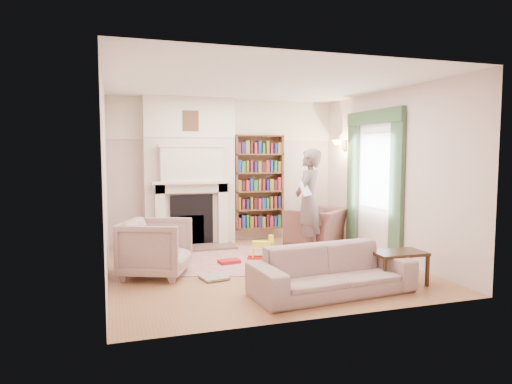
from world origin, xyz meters
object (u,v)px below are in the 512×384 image
object	(u,v)px
bookcase	(259,182)
armchair_reading	(317,227)
paraffin_heater	(142,235)
sofa	(332,270)
rocking_horse	(262,247)
armchair_left	(156,248)
coffee_table	(398,268)
man_reading	(308,201)

from	to	relation	value
bookcase	armchair_reading	xyz separation A→B (m)	(0.91, -0.81, -0.82)
bookcase	paraffin_heater	xyz separation A→B (m)	(-2.32, -0.31, -0.90)
armchair_reading	sofa	xyz separation A→B (m)	(-1.12, -2.82, -0.05)
armchair_reading	rocking_horse	world-z (taller)	armchair_reading
paraffin_heater	sofa	bearing A→B (deg)	-57.59
armchair_reading	armchair_left	world-z (taller)	armchair_left
bookcase	rocking_horse	distance (m)	1.95
coffee_table	rocking_horse	world-z (taller)	coffee_table
armchair_reading	coffee_table	size ratio (longest dim) A/B	1.55
bookcase	man_reading	bearing A→B (deg)	-71.86
bookcase	paraffin_heater	world-z (taller)	bookcase
bookcase	sofa	bearing A→B (deg)	-93.22
armchair_reading	man_reading	world-z (taller)	man_reading
armchair_left	coffee_table	distance (m)	3.38
man_reading	rocking_horse	bearing A→B (deg)	-31.67
coffee_table	paraffin_heater	xyz separation A→B (m)	(-3.14, 3.23, 0.05)
armchair_reading	coffee_table	xyz separation A→B (m)	(-0.09, -2.73, -0.13)
armchair_reading	coffee_table	world-z (taller)	armchair_reading
armchair_left	rocking_horse	bearing A→B (deg)	-51.41
sofa	paraffin_heater	world-z (taller)	sofa
armchair_left	coffee_table	size ratio (longest dim) A/B	1.29
coffee_table	man_reading	bearing A→B (deg)	100.74
bookcase	rocking_horse	size ratio (longest dim) A/B	3.96
armchair_left	rocking_horse	xyz separation A→B (m)	(1.76, 0.51, -0.21)
armchair_left	paraffin_heater	world-z (taller)	armchair_left
bookcase	armchair_reading	size ratio (longest dim) A/B	1.71
bookcase	man_reading	world-z (taller)	bookcase
man_reading	bookcase	bearing A→B (deg)	-116.55
sofa	man_reading	bearing A→B (deg)	68.20
armchair_reading	man_reading	bearing A→B (deg)	11.87
sofa	man_reading	world-z (taller)	man_reading
man_reading	coffee_table	distance (m)	2.27
man_reading	rocking_horse	world-z (taller)	man_reading
man_reading	paraffin_heater	size ratio (longest dim) A/B	3.34
armchair_reading	coffee_table	distance (m)	2.73
sofa	rocking_horse	bearing A→B (deg)	92.58
paraffin_heater	rocking_horse	size ratio (longest dim) A/B	1.18
rocking_horse	coffee_table	bearing A→B (deg)	-34.57
man_reading	coffee_table	xyz separation A→B (m)	(0.36, -2.13, -0.69)
bookcase	man_reading	size ratio (longest dim) A/B	1.01
armchair_left	coffee_table	bearing A→B (deg)	-92.08
bookcase	rocking_horse	world-z (taller)	bookcase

